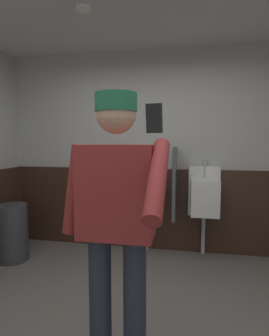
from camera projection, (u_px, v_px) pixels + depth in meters
wall_back at (155, 152)px, 3.68m from camera, size 4.61×0.12×2.66m
wainscot_band_back at (154, 209)px, 3.68m from camera, size 4.01×0.03×1.10m
downlight_far at (83, 9)px, 2.41m from camera, size 0.14×0.14×0.03m
urinal_left at (146, 194)px, 3.54m from camera, size 0.40×0.34×1.24m
urinal_middle at (205, 197)px, 3.40m from camera, size 0.40×0.34×1.24m
privacy_divider_panel at (174, 183)px, 3.38m from camera, size 0.04×0.40×0.90m
person at (116, 213)px, 1.61m from camera, size 0.66×0.60×1.74m
cell_phone at (154, 118)px, 1.02m from camera, size 0.06×0.04×0.11m
trash_bin at (12, 233)px, 3.33m from camera, size 0.37×0.37×0.70m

